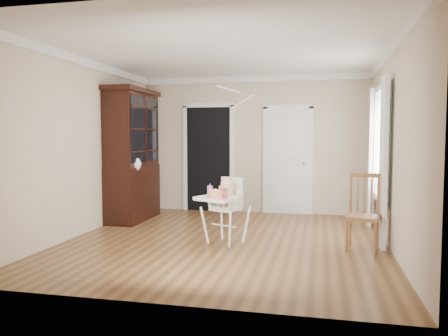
% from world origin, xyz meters
% --- Properties ---
extents(floor, '(5.00, 5.00, 0.00)m').
position_xyz_m(floor, '(0.00, 0.00, 0.00)').
color(floor, '#54381D').
rests_on(floor, ground).
extents(ceiling, '(5.00, 5.00, 0.00)m').
position_xyz_m(ceiling, '(0.00, 0.00, 2.70)').
color(ceiling, white).
rests_on(ceiling, wall_back).
extents(wall_back, '(4.50, 0.00, 4.50)m').
position_xyz_m(wall_back, '(0.00, 2.50, 1.35)').
color(wall_back, beige).
rests_on(wall_back, floor).
extents(wall_left, '(0.00, 5.00, 5.00)m').
position_xyz_m(wall_left, '(-2.25, 0.00, 1.35)').
color(wall_left, beige).
rests_on(wall_left, floor).
extents(wall_right, '(0.00, 5.00, 5.00)m').
position_xyz_m(wall_right, '(2.25, 0.00, 1.35)').
color(wall_right, beige).
rests_on(wall_right, floor).
extents(crown_molding, '(4.50, 5.00, 0.12)m').
position_xyz_m(crown_molding, '(0.00, 0.00, 2.64)').
color(crown_molding, white).
rests_on(crown_molding, ceiling).
extents(doorway, '(1.06, 0.05, 2.22)m').
position_xyz_m(doorway, '(-0.90, 2.48, 1.11)').
color(doorway, black).
rests_on(doorway, wall_back).
extents(closet_door, '(0.96, 0.09, 2.13)m').
position_xyz_m(closet_door, '(0.70, 2.48, 1.02)').
color(closet_door, white).
rests_on(closet_door, wall_back).
extents(window_right, '(0.13, 1.84, 2.30)m').
position_xyz_m(window_right, '(2.18, 0.80, 1.29)').
color(window_right, white).
rests_on(window_right, wall_right).
extents(high_chair, '(0.75, 0.82, 0.95)m').
position_xyz_m(high_chair, '(0.03, -0.15, 0.58)').
color(high_chair, white).
rests_on(high_chair, floor).
extents(baby, '(0.25, 0.26, 0.40)m').
position_xyz_m(baby, '(0.04, -0.13, 0.71)').
color(baby, beige).
rests_on(baby, high_chair).
extents(cake, '(0.27, 0.27, 0.12)m').
position_xyz_m(cake, '(-0.05, -0.39, 0.72)').
color(cake, silver).
rests_on(cake, high_chair).
extents(sippy_cup, '(0.08, 0.08, 0.20)m').
position_xyz_m(sippy_cup, '(-0.19, -0.18, 0.74)').
color(sippy_cup, '#ED91CB').
rests_on(sippy_cup, high_chair).
extents(china_cabinet, '(0.62, 1.40, 2.36)m').
position_xyz_m(china_cabinet, '(-1.99, 1.21, 1.18)').
color(china_cabinet, black).
rests_on(china_cabinet, floor).
extents(dining_chair, '(0.48, 0.48, 1.01)m').
position_xyz_m(dining_chair, '(1.89, -0.15, 0.47)').
color(dining_chair, brown).
rests_on(dining_chair, floor).
extents(streamer, '(0.41, 0.31, 0.15)m').
position_xyz_m(streamer, '(0.02, 0.06, 2.18)').
color(streamer, '#FB91C3').
rests_on(streamer, ceiling).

